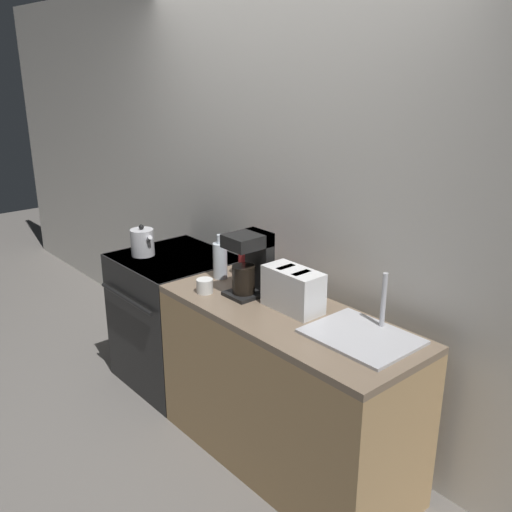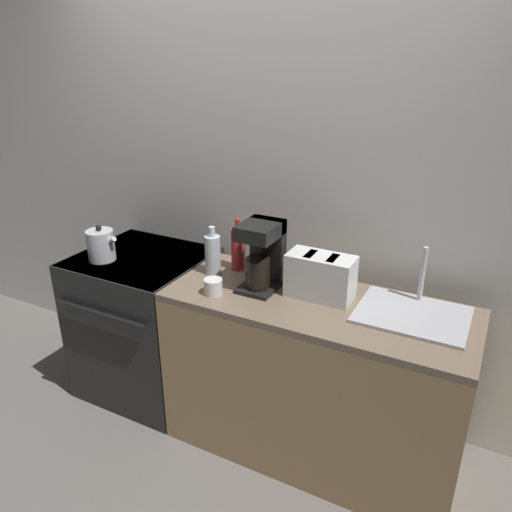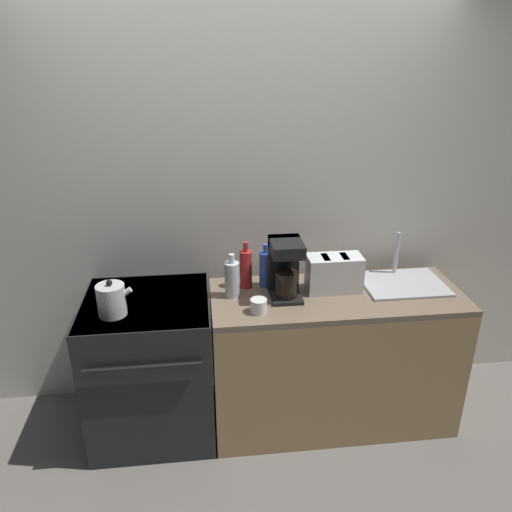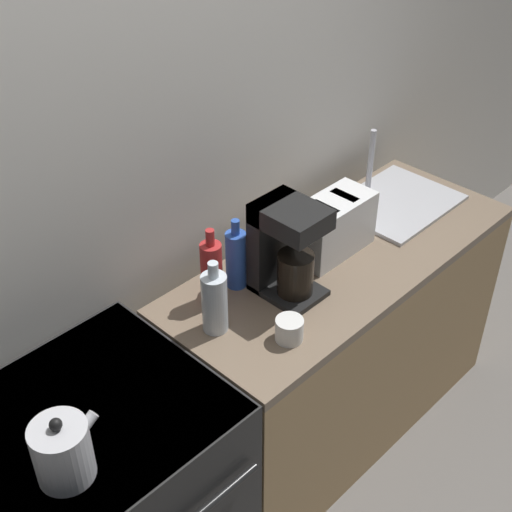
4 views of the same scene
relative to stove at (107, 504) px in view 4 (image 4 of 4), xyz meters
name	(u,v)px [view 4 (image 4 of 4)]	position (x,y,z in m)	size (l,w,h in m)	color
wall_back	(148,163)	(0.58, 0.39, 0.85)	(8.00, 0.05, 2.60)	silver
stove	(107,504)	(0.00, 0.00, 0.00)	(0.72, 0.71, 0.88)	black
counter_block	(336,343)	(1.10, -0.04, -0.01)	(1.47, 0.59, 0.88)	tan
kettle	(63,451)	(-0.16, -0.13, 0.52)	(0.19, 0.15, 0.21)	silver
toaster	(333,226)	(1.09, 0.01, 0.54)	(0.32, 0.16, 0.21)	white
coffee_maker	(284,246)	(0.79, -0.02, 0.61)	(0.18, 0.23, 0.34)	black
sink_tray	(395,200)	(1.52, 0.03, 0.44)	(0.48, 0.38, 0.28)	#B7B7BC
bottle_clear	(215,302)	(0.49, 0.00, 0.54)	(0.08, 0.08, 0.26)	silver
bottle_red	(212,272)	(0.58, 0.11, 0.55)	(0.07, 0.07, 0.29)	#B72828
bottle_blue	(236,259)	(0.70, 0.12, 0.54)	(0.07, 0.07, 0.27)	#2D56B7
cup_white	(289,330)	(0.62, -0.20, 0.47)	(0.09, 0.09, 0.08)	white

